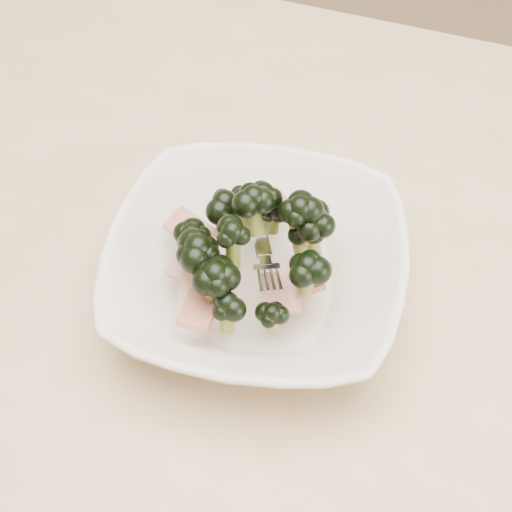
% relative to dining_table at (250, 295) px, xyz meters
% --- Properties ---
extents(ground, '(4.00, 4.00, 0.00)m').
position_rel_dining_table_xyz_m(ground, '(0.00, 0.00, -0.65)').
color(ground, tan).
rests_on(ground, ground).
extents(dining_table, '(1.20, 0.80, 0.75)m').
position_rel_dining_table_xyz_m(dining_table, '(0.00, 0.00, 0.00)').
color(dining_table, tan).
rests_on(dining_table, ground).
extents(broccoli_dish, '(0.30, 0.30, 0.12)m').
position_rel_dining_table_xyz_m(broccoli_dish, '(0.03, -0.06, 0.14)').
color(broccoli_dish, beige).
rests_on(broccoli_dish, dining_table).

